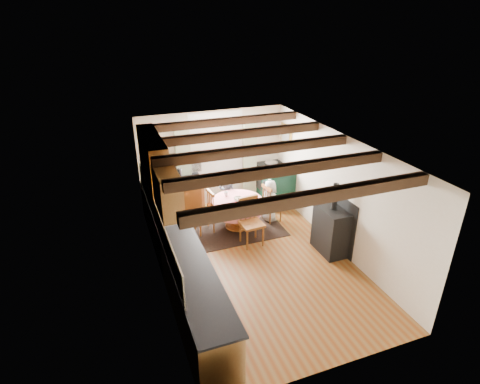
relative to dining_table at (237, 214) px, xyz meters
name	(u,v)px	position (x,y,z in m)	size (l,w,h in m)	color
floor	(254,260)	(-0.14, -1.34, -0.35)	(3.60, 5.50, 0.00)	brown
ceiling	(256,145)	(-0.14, -1.34, 2.05)	(3.60, 5.50, 0.00)	white
wall_back	(213,159)	(-0.14, 1.41, 0.85)	(3.60, 0.00, 2.40)	silver
wall_front	(338,301)	(-0.14, -4.09, 0.85)	(3.60, 0.00, 2.40)	silver
wall_left	(158,223)	(-1.94, -1.34, 0.85)	(0.00, 5.50, 2.40)	silver
wall_right	(338,192)	(1.66, -1.34, 0.85)	(0.00, 5.50, 2.40)	silver
beam_a	(315,197)	(-0.14, -3.34, 1.96)	(3.60, 0.16, 0.16)	#362215
beam_b	(281,170)	(-0.14, -2.34, 1.96)	(3.60, 0.16, 0.16)	#362215
beam_c	(256,150)	(-0.14, -1.34, 1.96)	(3.60, 0.16, 0.16)	#362215
beam_d	(236,134)	(-0.14, -0.34, 1.96)	(3.60, 0.16, 0.16)	#362215
beam_e	(221,122)	(-0.14, 0.66, 1.96)	(3.60, 0.16, 0.16)	#362215
splash_left	(156,215)	(-1.92, -1.04, 0.85)	(0.02, 4.50, 0.55)	beige
splash_back	(173,164)	(-1.14, 1.39, 0.85)	(1.40, 0.02, 0.55)	beige
base_cabinet_left	(178,257)	(-1.64, -1.34, 0.09)	(0.60, 5.30, 0.88)	olive
base_cabinet_back	(175,198)	(-1.19, 1.11, 0.09)	(1.30, 0.60, 0.88)	olive
worktop_left	(177,235)	(-1.62, -1.34, 0.55)	(0.64, 5.30, 0.04)	black
worktop_back	(174,181)	(-1.19, 1.09, 0.55)	(1.30, 0.64, 0.04)	black
wall_cabinet_glass	(153,158)	(-1.77, -0.14, 1.60)	(0.34, 1.80, 0.90)	olive
wall_cabinet_solid	(168,192)	(-1.77, -1.64, 1.55)	(0.34, 0.90, 0.70)	olive
window_frame	(216,143)	(-0.04, 1.40, 1.25)	(1.34, 0.03, 1.54)	white
window_pane	(216,143)	(-0.04, 1.40, 1.25)	(1.20, 0.01, 1.40)	white
curtain_left	(184,168)	(-0.89, 1.31, 0.75)	(0.35, 0.10, 2.10)	#B0B898
curtain_right	(250,159)	(0.81, 1.31, 0.75)	(0.35, 0.10, 2.10)	#B0B898
curtain_rod	(217,120)	(-0.04, 1.31, 1.85)	(0.03, 0.03, 2.00)	black
wall_picture	(286,137)	(1.63, 0.96, 1.35)	(0.04, 0.50, 0.60)	gold
wall_plate	(253,135)	(0.91, 1.38, 1.35)	(0.30, 0.30, 0.02)	silver
rug	(237,227)	(0.00, 0.00, -0.34)	(1.96, 1.53, 0.01)	black
dining_table	(237,214)	(0.00, 0.00, 0.00)	(1.15, 1.15, 0.69)	#D96E66
chair_near	(252,222)	(0.04, -0.77, 0.18)	(0.45, 0.47, 1.05)	#935423
chair_left	(204,212)	(-0.76, 0.08, 0.14)	(0.42, 0.44, 0.97)	#935423
chair_right	(272,203)	(0.87, 0.03, 0.11)	(0.39, 0.41, 0.92)	#935423
aga_range	(274,185)	(1.33, 0.89, 0.14)	(0.69, 1.07, 0.98)	black
cast_iron_stove	(332,219)	(1.44, -1.57, 0.41)	(0.46, 0.76, 1.52)	black
child_far	(227,194)	(0.00, 0.73, 0.18)	(0.38, 0.25, 1.05)	#3A4451
child_right	(270,201)	(0.82, 0.05, 0.16)	(0.50, 0.32, 1.01)	silver
bowl_a	(239,200)	(0.02, -0.03, 0.37)	(0.20, 0.20, 0.05)	silver
bowl_b	(238,199)	(0.02, 0.00, 0.38)	(0.19, 0.19, 0.06)	silver
cup	(226,194)	(-0.16, 0.30, 0.39)	(0.10, 0.10, 0.09)	silver
canister_tall	(164,177)	(-1.41, 1.12, 0.68)	(0.12, 0.12, 0.21)	#262628
canister_wide	(172,176)	(-1.23, 1.09, 0.68)	(0.20, 0.20, 0.22)	#262628
canister_slim	(180,174)	(-1.04, 1.06, 0.71)	(0.10, 0.10, 0.27)	#262628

